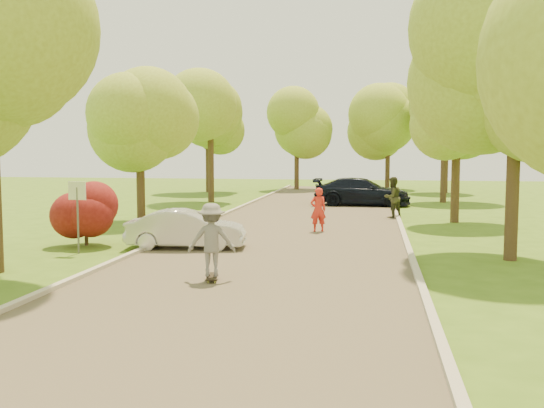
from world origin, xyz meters
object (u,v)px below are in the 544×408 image
Objects in this scene: street_sign at (77,202)px; longboard at (212,277)px; dark_sedan at (362,192)px; silver_sedan at (186,229)px; skateboarder at (212,240)px; person_striped at (318,210)px; person_olive at (392,197)px.

longboard is at bearing -31.25° from street_sign.
dark_sedan is at bearing -111.93° from longboard.
silver_sedan is 4.01× the size of longboard.
skateboarder reaches higher than person_striped.
person_olive is (4.63, 14.31, -0.05)m from skateboarder.
street_sign reaches higher than longboard.
silver_sedan is 0.70× the size of dark_sedan.
skateboarder is 15.04m from person_olive.
person_striped is at bearing 19.54° from person_olive.
dark_sedan is 5.74× the size of longboard.
dark_sedan is at bearing 64.74° from street_sign.
person_striped is (1.72, 9.00, -0.15)m from skateboarder.
skateboarder is (2.05, -4.45, 0.37)m from silver_sedan.
person_olive is at bearing 49.63° from street_sign.
longboard is 15.06m from person_olive.
silver_sedan is 11.91m from person_olive.
silver_sedan is at bearing -78.43° from skateboarder.
silver_sedan is at bearing 163.12° from dark_sedan.
skateboarder is at bearing 30.41° from person_olive.
dark_sedan is (5.18, 15.73, 0.16)m from silver_sedan.
street_sign is at bearing 22.17° from person_striped.
skateboarder is at bearing 166.89° from longboard.
longboard is 9.20m from person_striped.
dark_sedan reaches higher than longboard.
person_striped is at bearing -113.91° from skateboarder.
skateboarder is 0.93× the size of person_olive.
person_olive is (1.50, -5.88, 0.16)m from dark_sedan.
person_striped reaches higher than longboard.
street_sign is 9.00m from person_striped.
person_striped is at bearing -113.91° from longboard.
skateboarder reaches higher than silver_sedan.
silver_sedan reaches higher than longboard.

